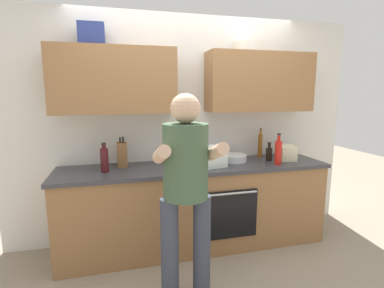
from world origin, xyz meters
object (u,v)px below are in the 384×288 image
(mixing_bowl, at_px, (233,158))
(grocery_bag_rice, at_px, (287,153))
(bottle_syrup, at_px, (260,145))
(knife_block, at_px, (122,155))
(person_standing, at_px, (186,184))
(bottle_wine, at_px, (104,159))
(bottle_soy, at_px, (269,153))
(bottle_hotsauce, at_px, (278,152))
(cup_coffee, at_px, (169,162))
(grocery_bag_produce, at_px, (212,157))
(bottle_vinegar, at_px, (187,152))

(mixing_bowl, relative_size, grocery_bag_rice, 1.35)
(bottle_syrup, distance_m, knife_block, 1.60)
(person_standing, xyz_separation_m, knife_block, (-0.45, 0.97, 0.05))
(person_standing, relative_size, grocery_bag_rice, 7.57)
(bottle_wine, distance_m, bottle_syrup, 1.79)
(bottle_soy, xyz_separation_m, bottle_hotsauce, (0.01, -0.18, 0.05))
(cup_coffee, bearing_deg, bottle_wine, -173.26)
(bottle_hotsauce, height_order, bottle_syrup, bottle_syrup)
(bottle_syrup, distance_m, cup_coffee, 1.15)
(bottle_wine, xyz_separation_m, bottle_soy, (1.78, 0.04, -0.04))
(bottle_soy, distance_m, cup_coffee, 1.14)
(bottle_syrup, bearing_deg, bottle_soy, -88.04)
(cup_coffee, distance_m, grocery_bag_rice, 1.36)
(bottle_hotsauce, xyz_separation_m, bottle_syrup, (-0.01, 0.38, 0.01))
(person_standing, relative_size, cup_coffee, 20.36)
(bottle_syrup, height_order, cup_coffee, bottle_syrup)
(bottle_hotsauce, bearing_deg, knife_block, 169.05)
(bottle_wine, height_order, bottle_hotsauce, bottle_hotsauce)
(bottle_hotsauce, bearing_deg, bottle_syrup, 92.17)
(bottle_syrup, height_order, grocery_bag_produce, bottle_syrup)
(grocery_bag_rice, bearing_deg, person_standing, -149.34)
(bottle_hotsauce, height_order, mixing_bowl, bottle_hotsauce)
(bottle_hotsauce, relative_size, grocery_bag_rice, 1.53)
(mixing_bowl, distance_m, grocery_bag_rice, 0.63)
(mixing_bowl, bearing_deg, grocery_bag_rice, -7.97)
(bottle_vinegar, distance_m, bottle_wine, 0.84)
(person_standing, height_order, bottle_syrup, person_standing)
(cup_coffee, bearing_deg, bottle_vinegar, 6.38)
(bottle_vinegar, xyz_separation_m, mixing_bowl, (0.54, 0.02, -0.10))
(bottle_hotsauce, bearing_deg, grocery_bag_produce, 173.60)
(mixing_bowl, height_order, grocery_bag_produce, grocery_bag_produce)
(knife_block, bearing_deg, person_standing, -65.24)
(bottle_vinegar, bearing_deg, grocery_bag_rice, -3.52)
(mixing_bowl, bearing_deg, grocery_bag_produce, -151.17)
(bottle_soy, bearing_deg, bottle_syrup, 91.96)
(grocery_bag_produce, bearing_deg, person_standing, -121.68)
(bottle_wine, xyz_separation_m, grocery_bag_rice, (2.00, 0.03, -0.04))
(bottle_vinegar, bearing_deg, cup_coffee, -173.62)
(bottle_vinegar, height_order, grocery_bag_produce, bottle_vinegar)
(bottle_vinegar, relative_size, grocery_bag_produce, 1.22)
(knife_block, relative_size, grocery_bag_produce, 1.20)
(bottle_vinegar, xyz_separation_m, bottle_hotsauce, (0.95, -0.24, 0.00))
(bottle_soy, relative_size, grocery_bag_rice, 0.97)
(person_standing, distance_m, bottle_wine, 1.01)
(grocery_bag_produce, xyz_separation_m, grocery_bag_rice, (0.93, 0.08, -0.02))
(mixing_bowl, bearing_deg, person_standing, -130.12)
(bottle_hotsauce, bearing_deg, bottle_soy, 92.41)
(bottle_vinegar, height_order, bottle_hotsauce, bottle_hotsauce)
(bottle_wine, bearing_deg, bottle_vinegar, 6.65)
(person_standing, distance_m, mixing_bowl, 1.19)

